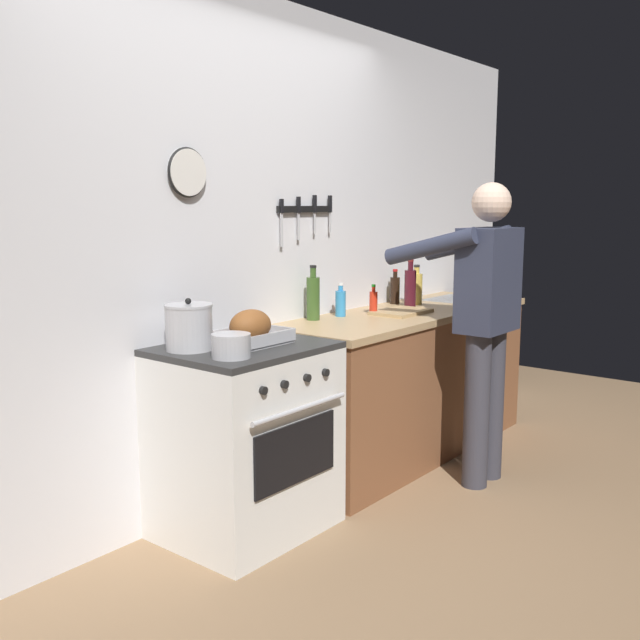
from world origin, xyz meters
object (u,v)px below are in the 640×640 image
object	(u,v)px
roasting_pan	(250,329)
cutting_board	(401,312)
stock_pot	(189,327)
bottle_soy_sauce	(395,289)
bottle_hot_sauce	(373,302)
bottle_cooking_oil	(416,288)
saucepan	(231,346)
bottle_wine_red	(410,288)
stove	(245,439)
person_cook	(484,314)
bottle_olive_oil	(313,297)
bottle_dish_soap	(341,303)

from	to	relation	value
roasting_pan	cutting_board	distance (m)	1.26
stock_pot	bottle_soy_sauce	bearing A→B (deg)	3.40
bottle_hot_sauce	bottle_cooking_oil	bearing A→B (deg)	2.63
stock_pot	cutting_board	distance (m)	1.53
stock_pot	roasting_pan	bearing A→B (deg)	-25.58
saucepan	bottle_wine_red	distance (m)	1.77
cutting_board	bottle_wine_red	xyz separation A→B (m)	(0.23, 0.08, 0.12)
roasting_pan	bottle_wine_red	world-z (taller)	bottle_wine_red
stock_pot	bottle_soy_sauce	size ratio (longest dim) A/B	1.03
stove	person_cook	distance (m)	1.48
cutting_board	bottle_hot_sauce	size ratio (longest dim) A/B	2.03
cutting_board	bottle_olive_oil	size ratio (longest dim) A/B	1.17
bottle_soy_sauce	roasting_pan	bearing A→B (deg)	-171.58
bottle_dish_soap	bottle_hot_sauce	xyz separation A→B (m)	(0.19, -0.10, -0.01)
person_cook	bottle_cooking_oil	distance (m)	0.81
stove	saucepan	size ratio (longest dim) A/B	5.38
stove	roasting_pan	xyz separation A→B (m)	(0.04, -0.01, 0.52)
stock_pot	bottle_cooking_oil	world-z (taller)	bottle_cooking_oil
stove	roasting_pan	bearing A→B (deg)	-10.45
saucepan	roasting_pan	bearing A→B (deg)	28.27
cutting_board	person_cook	bearing A→B (deg)	-92.59
saucepan	bottle_olive_oil	xyz separation A→B (m)	(1.01, 0.37, 0.08)
cutting_board	bottle_wine_red	world-z (taller)	bottle_wine_red
saucepan	bottle_soy_sauce	bearing A→B (deg)	11.50
person_cook	bottle_cooking_oil	xyz separation A→B (m)	(0.42, 0.68, 0.06)
saucepan	cutting_board	xyz separation A→B (m)	(1.52, 0.11, -0.04)
cutting_board	stove	bearing A→B (deg)	178.45
person_cook	bottle_soy_sauce	size ratio (longest dim) A/B	7.33
bottle_hot_sauce	cutting_board	bearing A→B (deg)	-42.04
stove	cutting_board	bearing A→B (deg)	-1.55
roasting_pan	saucepan	xyz separation A→B (m)	(-0.26, -0.14, -0.02)
stove	bottle_hot_sauce	world-z (taller)	bottle_hot_sauce
stove	bottle_hot_sauce	bearing A→B (deg)	3.88
bottle_cooking_oil	bottle_hot_sauce	distance (m)	0.53
bottle_wine_red	roasting_pan	bearing A→B (deg)	-177.87
stock_pot	bottle_cooking_oil	distance (m)	1.92
bottle_cooking_oil	bottle_dish_soap	size ratio (longest dim) A/B	1.32
roasting_pan	bottle_wine_red	xyz separation A→B (m)	(1.49, 0.06, 0.06)
saucepan	bottle_dish_soap	world-z (taller)	bottle_dish_soap
stove	bottle_dish_soap	world-z (taller)	bottle_dish_soap
bottle_olive_oil	bottle_wine_red	bearing A→B (deg)	-13.15
saucepan	bottle_cooking_oil	size ratio (longest dim) A/B	0.65
bottle_wine_red	bottle_dish_soap	distance (m)	0.56
bottle_cooking_oil	bottle_soy_sauce	world-z (taller)	bottle_cooking_oil
stove	saucepan	xyz separation A→B (m)	(-0.23, -0.15, 0.50)
stock_pot	bottle_soy_sauce	world-z (taller)	stock_pot
stove	roasting_pan	distance (m)	0.52
saucepan	bottle_dish_soap	bearing A→B (deg)	15.37
stock_pot	bottle_wine_red	bearing A→B (deg)	-2.30
bottle_soy_sauce	stove	bearing A→B (deg)	-172.02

